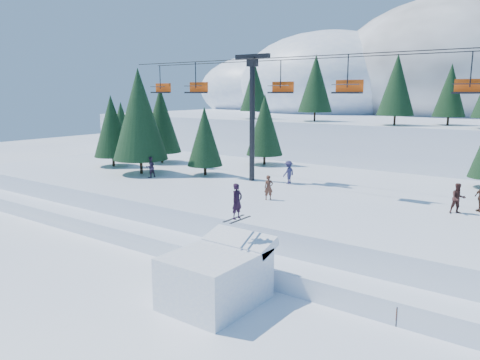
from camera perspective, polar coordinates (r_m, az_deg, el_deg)
The scene contains 9 objects.
ground at distance 21.24m, azimuth -6.64°, elevation -16.89°, with size 160.00×160.00×0.00m, color white.
mid_shelf at distance 35.30m, azimuth 13.57°, elevation -3.64°, with size 70.00×22.00×2.50m, color white.
berm at distance 26.91m, azimuth 5.12°, elevation -9.48°, with size 70.00×6.00×1.10m, color white.
mountain_ridge at distance 88.91m, azimuth 24.82°, elevation 9.63°, with size 119.00×60.74×26.46m.
jump_kicker at distance 22.38m, azimuth -2.84°, elevation -11.53°, with size 3.65×4.98×5.52m.
chairlift at distance 34.12m, azimuth 14.92°, elevation 9.53°, with size 46.73×3.21×10.28m.
conifer_stand at distance 34.97m, azimuth 13.69°, elevation 5.43°, with size 63.10×15.96×9.40m.
distant_skiers at distance 34.38m, azimuth 11.21°, elevation -0.25°, with size 29.87×8.10×1.88m.
banner_near at distance 22.11m, azimuth 15.14°, elevation -14.49°, with size 2.85×0.33×0.90m.
Camera 1 is at (12.92, -13.71, 9.82)m, focal length 35.00 mm.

